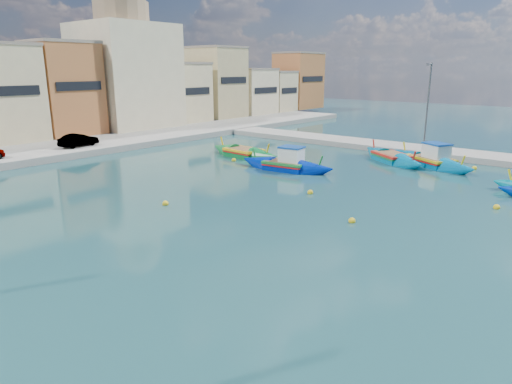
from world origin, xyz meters
TOP-DOWN VIEW (x-y plane):
  - ground at (0.00, 0.00)m, footprint 160.00×160.00m
  - east_quay at (18.00, 0.00)m, footprint 4.00×70.00m
  - north_quay at (0.00, 32.00)m, footprint 80.00×8.00m
  - north_townhouses at (6.68, 39.36)m, footprint 83.20×7.87m
  - church_block at (10.00, 40.00)m, footprint 10.00×10.00m
  - quay_street_lamp at (17.44, 6.00)m, footprint 1.18×0.16m
  - luzzu_turquoise_cabin at (12.90, 3.68)m, footprint 6.13×8.96m
  - luzzu_blue_cabin at (4.20, 11.61)m, footprint 3.04×8.22m
  - luzzu_cyan_mid at (12.48, 6.78)m, footprint 6.35×8.08m
  - luzzu_green at (6.20, 17.71)m, footprint 2.67×8.21m
  - mooring_buoys at (1.65, 5.68)m, footprint 21.82×20.69m

SIDE VIEW (x-z plane):
  - ground at x=0.00m, z-range 0.00..0.00m
  - mooring_buoys at x=1.65m, z-range -0.10..0.26m
  - east_quay at x=18.00m, z-range 0.00..0.50m
  - luzzu_cyan_mid at x=12.48m, z-range -0.98..1.51m
  - luzzu_green at x=6.20m, z-range -1.00..1.54m
  - north_quay at x=0.00m, z-range 0.00..0.60m
  - luzzu_blue_cabin at x=4.20m, z-range -1.07..1.77m
  - luzzu_turquoise_cabin at x=12.90m, z-range -1.11..1.82m
  - quay_street_lamp at x=17.44m, z-range 0.34..8.34m
  - north_townhouses at x=6.68m, z-range -0.10..10.09m
  - church_block at x=10.00m, z-range -1.14..17.96m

